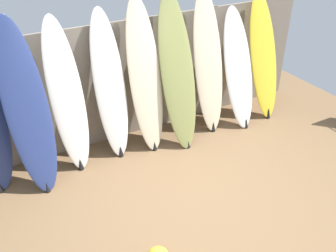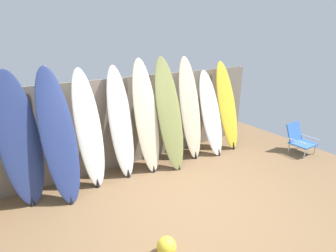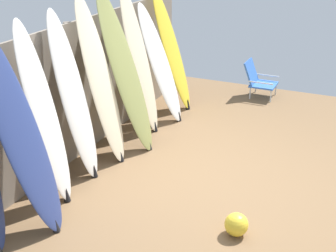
{
  "view_description": "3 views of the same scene",
  "coord_description": "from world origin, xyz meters",
  "px_view_note": "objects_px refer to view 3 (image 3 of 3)",
  "views": [
    {
      "loc": [
        -1.99,
        -2.72,
        3.24
      ],
      "look_at": [
        -0.07,
        0.77,
        0.77
      ],
      "focal_mm": 40.0,
      "sensor_mm": 36.0,
      "label": 1
    },
    {
      "loc": [
        -2.25,
        -2.6,
        2.57
      ],
      "look_at": [
        0.05,
        0.89,
        1.1
      ],
      "focal_mm": 28.0,
      "sensor_mm": 36.0,
      "label": 2
    },
    {
      "loc": [
        -4.74,
        -1.47,
        2.93
      ],
      "look_at": [
        -0.25,
        0.56,
        0.77
      ],
      "focal_mm": 50.0,
      "sensor_mm": 36.0,
      "label": 3
    }
  ],
  "objects_px": {
    "beach_chair": "(258,79)",
    "beach_ball": "(236,225)",
    "surfboard_navy_1": "(20,133)",
    "surfboard_cream_6": "(140,62)",
    "surfboard_white_3": "(74,98)",
    "surfboard_white_7": "(160,64)",
    "surfboard_olive_5": "(126,73)",
    "surfboard_yellow_8": "(172,51)",
    "surfboard_white_2": "(44,117)",
    "surfboard_cream_4": "(101,83)"
  },
  "relations": [
    {
      "from": "surfboard_yellow_8",
      "to": "beach_chair",
      "type": "distance_m",
      "value": 1.78
    },
    {
      "from": "beach_chair",
      "to": "surfboard_yellow_8",
      "type": "bearing_deg",
      "value": 142.22
    },
    {
      "from": "surfboard_navy_1",
      "to": "surfboard_white_2",
      "type": "xyz_separation_m",
      "value": [
        0.52,
        0.12,
        -0.04
      ]
    },
    {
      "from": "surfboard_olive_5",
      "to": "beach_ball",
      "type": "relative_size",
      "value": 8.89
    },
    {
      "from": "surfboard_white_7",
      "to": "surfboard_olive_5",
      "type": "bearing_deg",
      "value": -178.86
    },
    {
      "from": "surfboard_olive_5",
      "to": "surfboard_yellow_8",
      "type": "bearing_deg",
      "value": 1.93
    },
    {
      "from": "surfboard_cream_6",
      "to": "surfboard_olive_5",
      "type": "bearing_deg",
      "value": -170.6
    },
    {
      "from": "beach_ball",
      "to": "surfboard_white_2",
      "type": "bearing_deg",
      "value": 95.28
    },
    {
      "from": "surfboard_white_2",
      "to": "beach_chair",
      "type": "relative_size",
      "value": 3.17
    },
    {
      "from": "surfboard_white_3",
      "to": "surfboard_yellow_8",
      "type": "relative_size",
      "value": 1.03
    },
    {
      "from": "surfboard_navy_1",
      "to": "surfboard_white_2",
      "type": "relative_size",
      "value": 1.03
    },
    {
      "from": "surfboard_cream_4",
      "to": "surfboard_yellow_8",
      "type": "height_order",
      "value": "surfboard_cream_4"
    },
    {
      "from": "surfboard_cream_4",
      "to": "surfboard_cream_6",
      "type": "xyz_separation_m",
      "value": [
        1.06,
        0.01,
        -0.01
      ]
    },
    {
      "from": "beach_chair",
      "to": "surfboard_white_7",
      "type": "bearing_deg",
      "value": 153.87
    },
    {
      "from": "surfboard_white_2",
      "to": "surfboard_white_3",
      "type": "relative_size",
      "value": 1.0
    },
    {
      "from": "surfboard_cream_6",
      "to": "beach_ball",
      "type": "relative_size",
      "value": 8.8
    },
    {
      "from": "surfboard_cream_6",
      "to": "surfboard_white_3",
      "type": "bearing_deg",
      "value": 177.68
    },
    {
      "from": "surfboard_white_2",
      "to": "surfboard_olive_5",
      "type": "height_order",
      "value": "surfboard_olive_5"
    },
    {
      "from": "surfboard_navy_1",
      "to": "surfboard_white_2",
      "type": "bearing_deg",
      "value": 13.22
    },
    {
      "from": "surfboard_cream_6",
      "to": "beach_ball",
      "type": "height_order",
      "value": "surfboard_cream_6"
    },
    {
      "from": "surfboard_white_2",
      "to": "beach_chair",
      "type": "bearing_deg",
      "value": -16.24
    },
    {
      "from": "surfboard_white_2",
      "to": "surfboard_yellow_8",
      "type": "relative_size",
      "value": 1.03
    },
    {
      "from": "surfboard_white_7",
      "to": "beach_chair",
      "type": "height_order",
      "value": "surfboard_white_7"
    },
    {
      "from": "surfboard_navy_1",
      "to": "surfboard_olive_5",
      "type": "bearing_deg",
      "value": 0.0
    },
    {
      "from": "surfboard_white_2",
      "to": "beach_chair",
      "type": "xyz_separation_m",
      "value": [
        4.36,
        -1.27,
        -0.69
      ]
    },
    {
      "from": "surfboard_navy_1",
      "to": "surfboard_cream_4",
      "type": "bearing_deg",
      "value": 3.28
    },
    {
      "from": "surfboard_cream_6",
      "to": "surfboard_yellow_8",
      "type": "distance_m",
      "value": 1.06
    },
    {
      "from": "surfboard_olive_5",
      "to": "beach_ball",
      "type": "bearing_deg",
      "value": -124.43
    },
    {
      "from": "surfboard_olive_5",
      "to": "beach_ball",
      "type": "distance_m",
      "value": 2.61
    },
    {
      "from": "surfboard_white_3",
      "to": "surfboard_navy_1",
      "type": "bearing_deg",
      "value": -171.77
    },
    {
      "from": "surfboard_navy_1",
      "to": "surfboard_white_7",
      "type": "relative_size",
      "value": 1.17
    },
    {
      "from": "surfboard_white_2",
      "to": "surfboard_cream_4",
      "type": "relative_size",
      "value": 0.95
    },
    {
      "from": "surfboard_navy_1",
      "to": "beach_chair",
      "type": "height_order",
      "value": "surfboard_navy_1"
    },
    {
      "from": "surfboard_cream_6",
      "to": "surfboard_yellow_8",
      "type": "relative_size",
      "value": 1.08
    },
    {
      "from": "surfboard_cream_4",
      "to": "beach_ball",
      "type": "distance_m",
      "value": 2.48
    },
    {
      "from": "surfboard_navy_1",
      "to": "surfboard_cream_6",
      "type": "bearing_deg",
      "value": 2.11
    },
    {
      "from": "surfboard_cream_4",
      "to": "surfboard_white_7",
      "type": "bearing_deg",
      "value": -2.53
    },
    {
      "from": "surfboard_cream_6",
      "to": "surfboard_yellow_8",
      "type": "height_order",
      "value": "surfboard_cream_6"
    },
    {
      "from": "surfboard_cream_4",
      "to": "surfboard_olive_5",
      "type": "distance_m",
      "value": 0.48
    },
    {
      "from": "surfboard_navy_1",
      "to": "beach_chair",
      "type": "xyz_separation_m",
      "value": [
        4.87,
        -1.15,
        -0.73
      ]
    },
    {
      "from": "beach_chair",
      "to": "beach_ball",
      "type": "relative_size",
      "value": 2.66
    },
    {
      "from": "surfboard_white_3",
      "to": "surfboard_cream_6",
      "type": "relative_size",
      "value": 0.96
    },
    {
      "from": "surfboard_white_7",
      "to": "beach_chair",
      "type": "bearing_deg",
      "value": -35.17
    },
    {
      "from": "surfboard_white_2",
      "to": "surfboard_cream_4",
      "type": "height_order",
      "value": "surfboard_cream_4"
    },
    {
      "from": "surfboard_yellow_8",
      "to": "surfboard_white_2",
      "type": "bearing_deg",
      "value": 178.83
    },
    {
      "from": "beach_chair",
      "to": "surfboard_olive_5",
      "type": "bearing_deg",
      "value": 166.63
    },
    {
      "from": "beach_ball",
      "to": "surfboard_yellow_8",
      "type": "bearing_deg",
      "value": 34.24
    },
    {
      "from": "surfboard_olive_5",
      "to": "surfboard_cream_4",
      "type": "bearing_deg",
      "value": 168.8
    },
    {
      "from": "surfboard_olive_5",
      "to": "surfboard_white_7",
      "type": "height_order",
      "value": "surfboard_olive_5"
    },
    {
      "from": "surfboard_navy_1",
      "to": "surfboard_white_3",
      "type": "distance_m",
      "value": 1.13
    }
  ]
}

